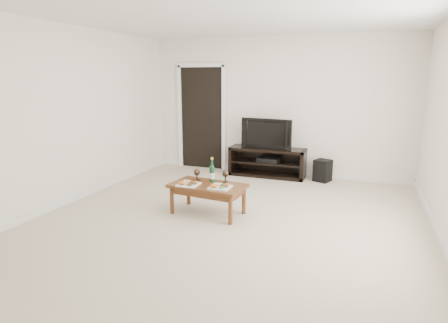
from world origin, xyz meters
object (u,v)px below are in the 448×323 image
at_px(television, 268,133).
at_px(subwoofer, 323,171).
at_px(media_console, 267,162).
at_px(coffee_table, 208,199).

relative_size(television, subwoofer, 2.46).
relative_size(media_console, subwoofer, 3.60).
xyz_separation_m(media_console, coffee_table, (-0.27, -2.26, -0.07)).
height_order(television, coffee_table, television).
bearing_deg(subwoofer, television, -158.83).
distance_m(television, subwoofer, 1.21).
distance_m(media_console, television, 0.56).
height_order(media_console, coffee_table, media_console).
xyz_separation_m(television, coffee_table, (-0.27, -2.26, -0.62)).
xyz_separation_m(subwoofer, coffee_table, (-1.30, -2.26, 0.01)).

